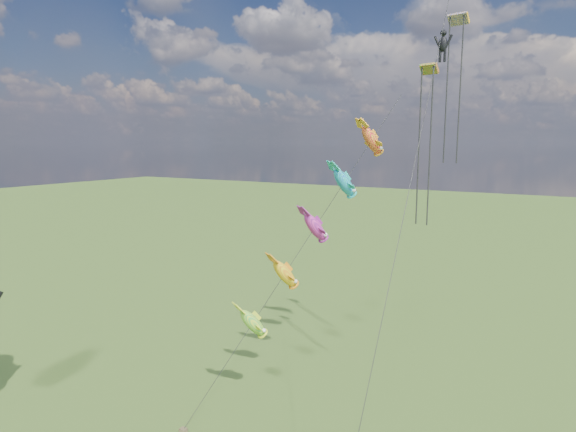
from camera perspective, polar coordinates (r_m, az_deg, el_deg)
The scene contains 3 objects.
ground at distance 32.47m, azimuth -25.42°, elevation -21.73°, with size 300.00×300.00×0.00m, color #244310.
fish_windsock_rig at distance 29.86m, azimuth 3.17°, elevation -1.43°, with size 7.70×14.10×19.19m.
parafoil_rig at distance 28.31m, azimuth 17.67°, elevation 16.31°, with size 1.84×17.58×27.50m.
Camera 1 is at (23.78, -15.27, 15.99)m, focal length 30.00 mm.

